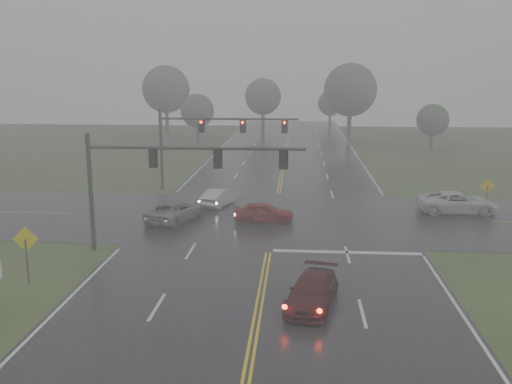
# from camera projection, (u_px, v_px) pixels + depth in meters

# --- Properties ---
(main_road) EXTENTS (18.00, 160.00, 0.02)m
(main_road) POSITION_uv_depth(u_px,v_px,m) (273.00, 225.00, 38.50)
(main_road) COLOR black
(main_road) RESTS_ON ground
(cross_street) EXTENTS (120.00, 14.00, 0.02)m
(cross_street) POSITION_uv_depth(u_px,v_px,m) (274.00, 218.00, 40.45)
(cross_street) COLOR black
(cross_street) RESTS_ON ground
(stop_bar) EXTENTS (8.50, 0.50, 0.01)m
(stop_bar) POSITION_uv_depth(u_px,v_px,m) (347.00, 253.00, 32.71)
(stop_bar) COLOR silver
(stop_bar) RESTS_ON ground
(sedan_maroon) EXTENTS (2.80, 4.90, 1.34)m
(sedan_maroon) POSITION_uv_depth(u_px,v_px,m) (312.00, 306.00, 25.34)
(sedan_maroon) COLOR #390A0A
(sedan_maroon) RESTS_ON ground
(sedan_red) EXTENTS (4.12, 1.73, 1.39)m
(sedan_red) POSITION_uv_depth(u_px,v_px,m) (264.00, 222.00, 39.27)
(sedan_red) COLOR maroon
(sedan_red) RESTS_ON ground
(sedan_silver) EXTENTS (2.64, 4.28, 1.33)m
(sedan_silver) POSITION_uv_depth(u_px,v_px,m) (220.00, 206.00, 44.04)
(sedan_silver) COLOR #ABAFB3
(sedan_silver) RESTS_ON ground
(car_grey) EXTENTS (3.96, 5.64, 1.43)m
(car_grey) POSITION_uv_depth(u_px,v_px,m) (176.00, 221.00, 39.59)
(car_grey) COLOR slate
(car_grey) RESTS_ON ground
(pickup_white) EXTENTS (5.79, 2.86, 1.58)m
(pickup_white) POSITION_uv_depth(u_px,v_px,m) (457.00, 213.00, 41.74)
(pickup_white) COLOR silver
(pickup_white) RESTS_ON ground
(signal_gantry_near) EXTENTS (12.38, 0.30, 6.83)m
(signal_gantry_near) POSITION_uv_depth(u_px,v_px,m) (155.00, 169.00, 32.06)
(signal_gantry_near) COLOR black
(signal_gantry_near) RESTS_ON ground
(signal_gantry_far) EXTENTS (11.94, 0.36, 7.04)m
(signal_gantry_far) POSITION_uv_depth(u_px,v_px,m) (203.00, 134.00, 48.65)
(signal_gantry_far) COLOR black
(signal_gantry_far) RESTS_ON ground
(sign_diamond_west) EXTENTS (1.22, 0.21, 2.94)m
(sign_diamond_west) POSITION_uv_depth(u_px,v_px,m) (26.00, 246.00, 27.41)
(sign_diamond_west) COLOR black
(sign_diamond_west) RESTS_ON ground
(sign_diamond_east) EXTENTS (1.09, 0.12, 2.62)m
(sign_diamond_east) POSITION_uv_depth(u_px,v_px,m) (487.00, 190.00, 41.12)
(sign_diamond_east) COLOR black
(sign_diamond_east) RESTS_ON ground
(tree_nw_a) EXTENTS (4.77, 4.77, 7.00)m
(tree_nw_a) POSITION_uv_depth(u_px,v_px,m) (197.00, 111.00, 80.64)
(tree_nw_a) COLOR #342B22
(tree_nw_a) RESTS_ON ground
(tree_ne_a) EXTENTS (7.69, 7.69, 11.30)m
(tree_ne_a) POSITION_uv_depth(u_px,v_px,m) (350.00, 90.00, 82.57)
(tree_ne_a) COLOR #342B22
(tree_ne_a) RESTS_ON ground
(tree_n_mid) EXTENTS (6.10, 6.10, 8.96)m
(tree_n_mid) POSITION_uv_depth(u_px,v_px,m) (263.00, 97.00, 95.60)
(tree_n_mid) COLOR #342B22
(tree_n_mid) RESTS_ON ground
(tree_e_near) EXTENTS (4.13, 4.13, 6.06)m
(tree_e_near) POSITION_uv_depth(u_px,v_px,m) (433.00, 120.00, 73.02)
(tree_e_near) COLOR #342B22
(tree_e_near) RESTS_ON ground
(tree_nw_b) EXTENTS (7.51, 7.51, 11.03)m
(tree_nw_b) POSITION_uv_depth(u_px,v_px,m) (166.00, 89.00, 90.42)
(tree_nw_b) COLOR #342B22
(tree_nw_b) RESTS_ON ground
(tree_n_far) EXTENTS (4.55, 4.55, 6.69)m
(tree_n_far) POSITION_uv_depth(u_px,v_px,m) (330.00, 103.00, 103.10)
(tree_n_far) COLOR #342B22
(tree_n_far) RESTS_ON ground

